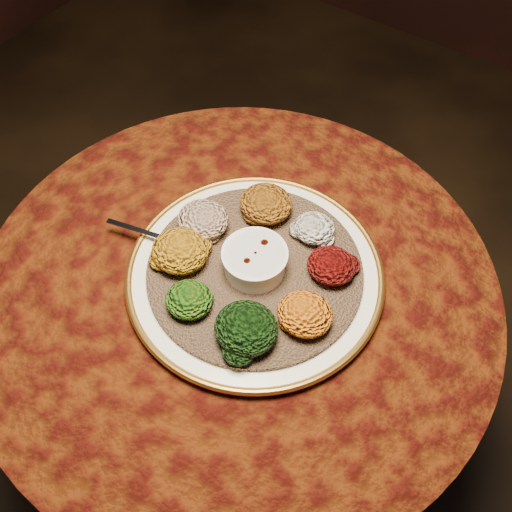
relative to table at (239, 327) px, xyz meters
The scene contains 13 objects.
table is the anchor object (origin of this frame).
platter 0.20m from the table, 45.74° to the left, with size 0.48×0.48×0.02m.
injera 0.21m from the table, 45.74° to the left, with size 0.39×0.39×0.01m, color #8B6645.
stew_bowl 0.24m from the table, 45.74° to the left, with size 0.12×0.12×0.05m.
spoon 0.26m from the table, behind, with size 0.16×0.06×0.01m.
portion_ayib 0.28m from the table, 65.42° to the left, with size 0.08×0.07×0.04m, color white.
portion_kitfo 0.28m from the table, 34.53° to the left, with size 0.09×0.08×0.04m, color black.
portion_tikil 0.28m from the table, ahead, with size 0.09×0.09×0.04m, color #A4660D.
portion_gomen 0.27m from the table, 46.46° to the right, with size 0.11×0.10×0.05m, color black.
portion_mixveg 0.25m from the table, 103.12° to the right, with size 0.08×0.08×0.04m, color #AE470B.
portion_kik 0.26m from the table, 160.94° to the right, with size 0.10×0.10×0.05m, color #BE7E10.
portion_timatim 0.26m from the table, 156.87° to the left, with size 0.10×0.09×0.05m, color maroon.
portion_shiro 0.28m from the table, 103.50° to the left, with size 0.10×0.10×0.05m, color #8A4F10.
Camera 1 is at (0.36, -0.45, 1.61)m, focal length 40.00 mm.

